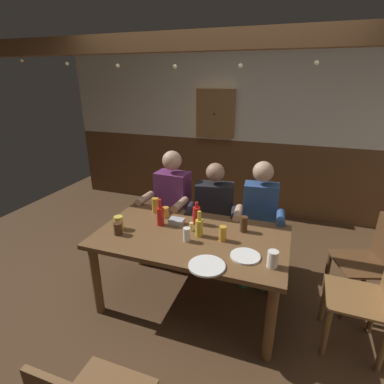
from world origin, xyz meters
TOP-DOWN VIEW (x-y plane):
  - ground_plane at (0.00, 0.00)m, footprint 6.78×6.78m
  - back_wall_upper at (0.00, 2.37)m, footprint 5.65×0.12m
  - back_wall_wainscot at (0.00, 2.37)m, footprint 5.65×0.12m
  - ceiling_beam at (0.00, 0.49)m, footprint 5.08×0.14m
  - dining_table at (0.00, 0.05)m, footprint 1.67×0.95m
  - person_0 at (-0.50, 0.76)m, footprint 0.53×0.55m
  - person_1 at (0.01, 0.76)m, footprint 0.59×0.58m
  - person_2 at (0.51, 0.74)m, footprint 0.51×0.55m
  - chair_empty_near_right at (1.54, 0.55)m, footprint 0.55×0.55m
  - chair_empty_near_left at (1.43, 0.02)m, footprint 0.45×0.45m
  - table_candle at (-0.02, 0.12)m, footprint 0.04×0.04m
  - condiment_caddy at (-0.20, 0.20)m, footprint 0.14×0.10m
  - plate_0 at (0.51, -0.14)m, footprint 0.23×0.23m
  - plate_1 at (0.26, -0.35)m, footprint 0.27×0.27m
  - bottle_0 at (-0.33, 0.14)m, footprint 0.07×0.07m
  - bottle_1 at (-0.02, 0.27)m, footprint 0.07×0.07m
  - bottle_2 at (0.07, 0.06)m, footprint 0.07×0.07m
  - pint_glass_0 at (0.28, 0.05)m, footprint 0.06×0.06m
  - pint_glass_1 at (0.71, -0.20)m, footprint 0.08×0.08m
  - pint_glass_2 at (-0.35, 0.30)m, footprint 0.07×0.07m
  - pint_glass_3 at (0.42, 0.27)m, footprint 0.07×0.07m
  - pint_glass_4 at (-0.61, -0.15)m, footprint 0.08×0.08m
  - pint_glass_5 at (-0.66, -0.06)m, footprint 0.08×0.08m
  - pint_glass_6 at (0.00, -0.06)m, footprint 0.06×0.06m
  - pint_glass_7 at (-0.50, 0.38)m, footprint 0.07×0.07m
  - wall_dart_cabinet at (-0.39, 2.24)m, footprint 0.56×0.15m
  - string_lights at (0.00, 0.44)m, footprint 3.99×0.04m

SIDE VIEW (x-z plane):
  - ground_plane at x=0.00m, z-range 0.00..0.00m
  - chair_empty_near_right at x=1.54m, z-range 0.04..0.92m
  - chair_empty_near_left at x=1.43m, z-range 0.04..0.92m
  - back_wall_wainscot at x=0.00m, z-range 0.00..1.13m
  - dining_table at x=0.00m, z-range 0.26..0.99m
  - person_1 at x=0.01m, z-range 0.06..1.24m
  - person_2 at x=0.51m, z-range 0.06..1.29m
  - person_0 at x=-0.50m, z-range 0.06..1.33m
  - plate_0 at x=0.51m, z-range 0.73..0.74m
  - plate_1 at x=0.26m, z-range 0.73..0.74m
  - condiment_caddy at x=-0.20m, z-range 0.73..0.78m
  - table_candle at x=-0.02m, z-range 0.73..0.81m
  - pint_glass_2 at x=-0.35m, z-range 0.73..0.83m
  - pint_glass_4 at x=-0.61m, z-range 0.73..0.84m
  - pint_glass_6 at x=0.00m, z-range 0.73..0.85m
  - pint_glass_5 at x=-0.66m, z-range 0.73..0.85m
  - pint_glass_1 at x=0.71m, z-range 0.73..0.86m
  - pint_glass_0 at x=0.28m, z-range 0.73..0.86m
  - pint_glass_3 at x=0.42m, z-range 0.73..0.87m
  - pint_glass_7 at x=-0.50m, z-range 0.73..0.88m
  - bottle_2 at x=0.07m, z-range 0.70..0.93m
  - bottle_1 at x=-0.02m, z-range 0.71..0.93m
  - bottle_0 at x=-0.33m, z-range 0.70..0.95m
  - wall_dart_cabinet at x=-0.39m, z-range 1.18..1.88m
  - back_wall_upper at x=0.00m, z-range 1.13..2.38m
  - string_lights at x=0.00m, z-range 2.08..2.20m
  - ceiling_beam at x=0.00m, z-range 2.22..2.38m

